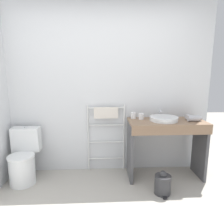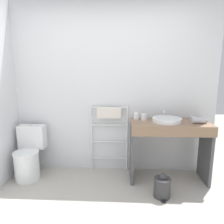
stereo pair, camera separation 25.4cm
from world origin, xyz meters
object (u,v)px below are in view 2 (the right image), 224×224
Objects in this scene: towel_radiator at (109,124)px; hair_dryer at (199,120)px; cup_near_edge at (144,117)px; trash_bin at (162,187)px; toilet at (29,155)px; cup_near_wall at (136,116)px; sink_basin at (167,120)px.

towel_radiator is 1.26m from hair_dryer.
towel_radiator reaches higher than cup_near_edge.
trash_bin is (0.70, -0.67, -0.62)m from towel_radiator.
toilet is 8.82× the size of cup_near_edge.
cup_near_edge is (0.51, -0.13, 0.15)m from towel_radiator.
hair_dryer reaches higher than toilet.
towel_radiator is at bearing 169.00° from cup_near_wall.
hair_dryer reaches higher than trash_bin.
sink_basin is 1.28× the size of trash_bin.
towel_radiator is 0.86m from sink_basin.
cup_near_wall is 0.84m from hair_dryer.
cup_near_wall is (-0.41, 0.16, 0.02)m from sink_basin.
cup_near_edge is 0.28× the size of trash_bin.
toilet is 2.43× the size of trash_bin.
towel_radiator is at bearing 163.70° from sink_basin.
cup_near_wall reaches higher than trash_bin.
cup_near_edge is (1.68, 0.12, 0.57)m from toilet.
cup_near_edge reaches higher than trash_bin.
hair_dryer is at bearing -11.45° from cup_near_edge.
toilet is 8.22× the size of cup_near_wall.
hair_dryer is (0.41, -0.04, 0.01)m from sink_basin.
trash_bin is at bearing -63.22° from cup_near_wall.
trash_bin is (-0.11, -0.43, -0.75)m from sink_basin.
hair_dryer reaches higher than sink_basin.
cup_near_edge is at bearing 160.95° from sink_basin.
sink_basin is 0.32m from cup_near_edge.
toilet is at bearing -175.86° from cup_near_edge.
sink_basin is 4.33× the size of cup_near_wall.
cup_near_wall reaches higher than sink_basin.
cup_near_wall is at bearing -11.00° from towel_radiator.
sink_basin is 0.41m from hair_dryer.
cup_near_wall is 0.42× the size of hair_dryer.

